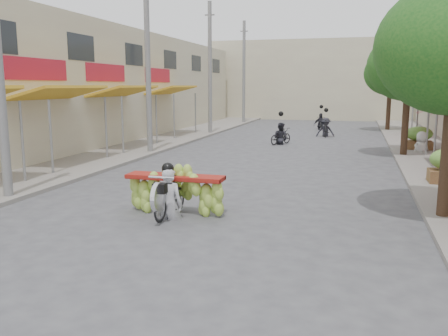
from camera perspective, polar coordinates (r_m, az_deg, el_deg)
ground at (r=8.60m, az=-9.21°, el=-10.69°), size 120.00×120.00×0.00m
sidewalk_left at (r=24.78m, az=-9.37°, el=2.93°), size 4.00×60.00×0.12m
sidewalk_right at (r=22.75m, az=24.55°, el=1.55°), size 4.00×60.00×0.12m
shophouse_row_left at (r=26.27m, az=-20.55°, el=9.26°), size 9.77×40.00×6.00m
far_building at (r=45.41m, az=11.54°, el=10.31°), size 20.00×6.00×7.00m
utility_pole_mid at (r=21.24m, az=-9.16°, el=12.52°), size 0.60×0.24×8.00m
utility_pole_far at (r=29.65m, az=-1.70°, el=11.85°), size 0.60×0.24×8.00m
utility_pole_back at (r=38.33m, az=2.40°, el=11.40°), size 0.60×0.24×8.00m
street_tree_mid at (r=21.38m, az=21.36°, el=11.31°), size 3.40×3.40×5.25m
street_tree_far at (r=33.34m, az=19.41°, el=10.67°), size 3.40×3.40×5.25m
produce_crate_far at (r=23.55m, az=22.38°, el=3.56°), size 1.20×0.88×1.16m
banana_motorbike at (r=11.03m, az=-6.31°, el=-2.08°), size 2.34×1.80×2.18m
market_umbrella at (r=16.51m, az=25.36°, el=7.03°), size 1.99×1.99×1.71m
pedestrian at (r=22.94m, az=22.77°, el=4.08°), size 1.00×0.89×1.74m
bg_motorbike_a at (r=24.68m, az=6.83°, el=4.60°), size 1.20×1.59×1.95m
bg_motorbike_b at (r=28.90m, az=12.14°, el=5.34°), size 1.10×1.91×1.95m
bg_motorbike_c at (r=33.55m, az=11.59°, el=5.95°), size 1.00×1.53×1.95m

